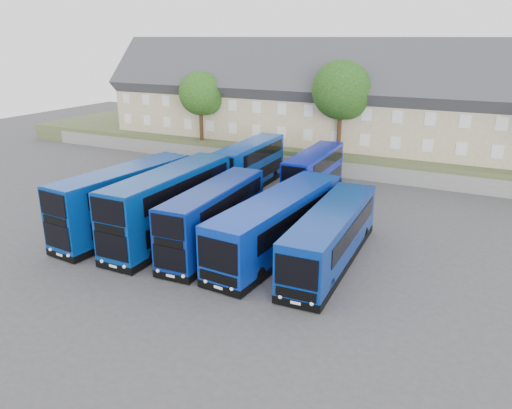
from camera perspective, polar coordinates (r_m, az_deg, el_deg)
The scene contains 13 objects.
ground at distance 31.10m, azimuth -9.24°, elevation -6.81°, with size 120.00×120.00×0.00m, color #404044.
retaining_wall at distance 51.02m, azimuth 6.61°, elevation 4.36°, with size 70.00×0.40×1.50m, color slate.
earth_bank at distance 60.22m, azimuth 9.98°, elevation 6.65°, with size 80.00×20.00×2.00m, color #465730.
terrace_row at distance 54.70m, azimuth 12.10°, elevation 11.28°, with size 60.00×10.40×11.20m.
dd_front_left at distance 36.12m, azimuth -14.72°, elevation 0.31°, with size 3.67×11.72×4.58m.
dd_front_mid at distance 34.28m, azimuth -9.80°, elevation -0.20°, with size 2.85×11.92×4.73m.
dd_front_right at distance 32.31m, azimuth -4.85°, elevation -1.69°, with size 2.92×10.62×4.18m.
dd_rear_left at distance 45.51m, azimuth -0.71°, elevation 4.40°, with size 2.74×10.52×4.15m.
dd_rear_right at distance 43.23m, azimuth 6.60°, elevation 3.37°, with size 2.55×10.01×3.95m.
coach_east_a at distance 31.96m, azimuth 2.47°, elevation -2.33°, with size 3.73×13.63×3.69m.
coach_east_b at distance 30.68m, azimuth 8.58°, elevation -3.74°, with size 3.14×12.55×3.41m.
tree_west at distance 57.00m, azimuth -6.20°, elevation 12.32°, with size 4.80×4.80×7.65m.
tree_mid at distance 50.57m, azimuth 9.91°, elevation 12.51°, with size 5.76×5.76×9.18m.
Camera 1 is at (16.91, -22.49, 13.25)m, focal length 35.00 mm.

